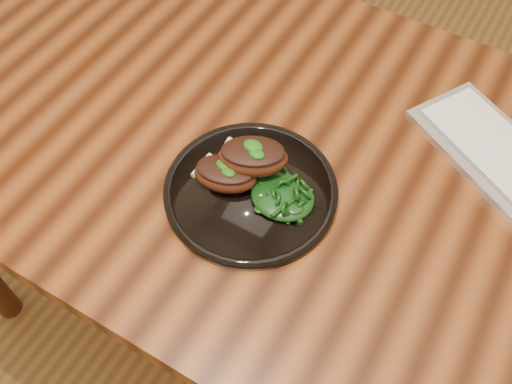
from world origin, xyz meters
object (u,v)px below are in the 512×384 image
desk (334,196)px  greens_heap (283,194)px  plate (251,191)px  lamb_chop_front (225,174)px

desk → greens_heap: greens_heap is taller
desk → plate: size_ratio=6.01×
desk → plate: bearing=-129.4°
plate → greens_heap: 0.06m
desk → plate: (-0.10, -0.12, 0.09)m
plate → greens_heap: size_ratio=2.73×
plate → lamb_chop_front: lamb_chop_front is taller
plate → lamb_chop_front: 0.05m
desk → greens_heap: bearing=-111.4°
desk → plate: 0.18m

